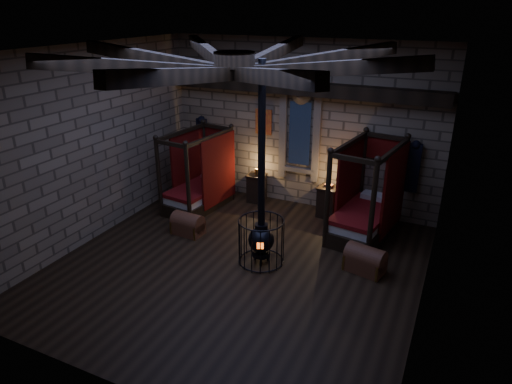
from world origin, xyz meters
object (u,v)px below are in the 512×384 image
at_px(bed_left, 200,189).
at_px(stove, 261,236).
at_px(bed_right, 366,213).
at_px(trunk_left, 188,224).
at_px(trunk_right, 365,260).

distance_m(bed_left, stove, 3.20).
distance_m(bed_left, bed_right, 4.23).
distance_m(trunk_left, stove, 2.12).
distance_m(bed_right, stove, 2.70).
bearing_deg(bed_right, stove, -118.73).
bearing_deg(bed_left, trunk_left, -62.52).
height_order(bed_right, stove, stove).
xyz_separation_m(trunk_right, stove, (-2.00, -0.56, 0.35)).
bearing_deg(trunk_right, stove, -151.82).
bearing_deg(trunk_right, trunk_left, -165.64).
height_order(trunk_left, stove, stove).
relative_size(bed_left, stove, 0.50).
height_order(bed_right, trunk_right, bed_right).
relative_size(bed_left, trunk_right, 2.40).
distance_m(bed_right, trunk_right, 1.65).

